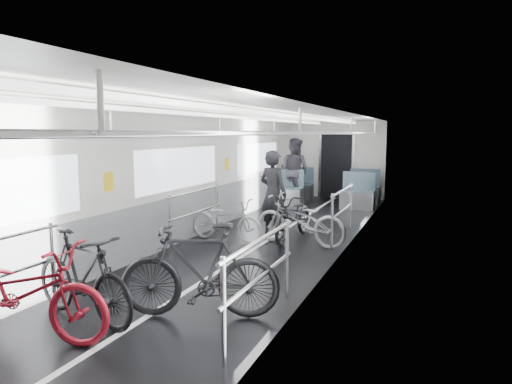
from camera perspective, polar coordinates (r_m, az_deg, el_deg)
car_shell at (r=9.62m, az=3.71°, el=1.88°), size 3.02×14.01×2.41m
bike_left_near at (r=5.14m, az=-27.25°, el=-11.09°), size 1.98×0.99×0.99m
bike_left_mid at (r=5.39m, az=-20.92°, el=-9.81°), size 1.74×0.86×1.01m
bike_left_far at (r=8.70m, az=-3.74°, el=-3.48°), size 1.62×0.73×0.82m
bike_right_near at (r=5.17m, az=-7.05°, el=-9.70°), size 1.86×1.05×1.07m
bike_right_mid at (r=8.40m, az=5.43°, el=-3.52°), size 1.83×0.84×0.93m
bike_aisle at (r=8.82m, az=4.79°, el=-3.06°), size 0.72×1.76×0.91m
person_standing at (r=8.99m, az=2.16°, el=-0.21°), size 0.73×0.60×1.72m
person_seated at (r=13.39m, az=4.81°, el=2.67°), size 1.08×0.94×1.90m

